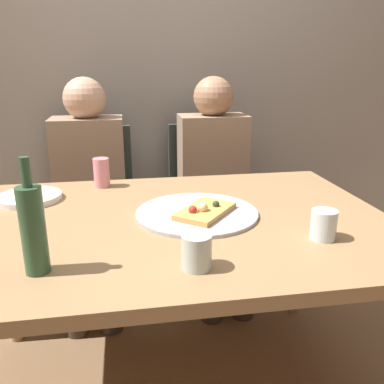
{
  "coord_description": "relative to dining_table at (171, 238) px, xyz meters",
  "views": [
    {
      "loc": [
        -0.14,
        -1.25,
        1.23
      ],
      "look_at": [
        0.09,
        0.12,
        0.78
      ],
      "focal_mm": 37.58,
      "sensor_mm": 36.0,
      "label": 1
    }
  ],
  "objects": [
    {
      "name": "chair_left",
      "position": [
        -0.33,
        0.91,
        -0.15
      ],
      "size": [
        0.44,
        0.44,
        0.9
      ],
      "rotation": [
        0.0,
        0.0,
        3.14
      ],
      "color": "#2D3833",
      "rests_on": "ground_plane"
    },
    {
      "name": "tumbler_near",
      "position": [
        0.43,
        -0.24,
        0.12
      ],
      "size": [
        0.08,
        0.08,
        0.09
      ],
      "primitive_type": "cylinder",
      "color": "silver",
      "rests_on": "dining_table"
    },
    {
      "name": "soda_can",
      "position": [
        -0.24,
        0.41,
        0.13
      ],
      "size": [
        0.07,
        0.07,
        0.12
      ],
      "primitive_type": "cylinder",
      "color": "pink",
      "rests_on": "dining_table"
    },
    {
      "name": "tumbler_far",
      "position": [
        0.03,
        -0.35,
        0.12
      ],
      "size": [
        0.08,
        0.08,
        0.09
      ],
      "primitive_type": "cylinder",
      "color": "#B7C6BC",
      "rests_on": "dining_table"
    },
    {
      "name": "back_wall",
      "position": [
        0.0,
        1.19,
        0.64
      ],
      "size": [
        6.0,
        0.1,
        2.6
      ],
      "primitive_type": "cube",
      "color": "gray",
      "rests_on": "ground_plane"
    },
    {
      "name": "guest_in_sweater",
      "position": [
        -0.33,
        0.76,
        -0.02
      ],
      "size": [
        0.36,
        0.56,
        1.17
      ],
      "rotation": [
        0.0,
        0.0,
        3.14
      ],
      "color": "#937A60",
      "rests_on": "ground_plane"
    },
    {
      "name": "dining_table",
      "position": [
        0.0,
        0.0,
        0.0
      ],
      "size": [
        1.48,
        1.02,
        0.73
      ],
      "color": "#99754C",
      "rests_on": "ground_plane"
    },
    {
      "name": "pizza_slice_last",
      "position": [
        0.11,
        -0.01,
        0.1
      ],
      "size": [
        0.24,
        0.25,
        0.05
      ],
      "color": "tan",
      "rests_on": "pizza_tray"
    },
    {
      "name": "wine_bottle",
      "position": [
        -0.37,
        -0.3,
        0.19
      ],
      "size": [
        0.06,
        0.06,
        0.29
      ],
      "color": "#2D5133",
      "rests_on": "dining_table"
    },
    {
      "name": "pizza_tray",
      "position": [
        0.09,
        0.02,
        0.08
      ],
      "size": [
        0.42,
        0.42,
        0.01
      ],
      "primitive_type": "cylinder",
      "color": "#ADADB2",
      "rests_on": "dining_table"
    },
    {
      "name": "guest_in_beanie",
      "position": [
        0.33,
        0.76,
        -0.02
      ],
      "size": [
        0.36,
        0.56,
        1.17
      ],
      "rotation": [
        0.0,
        0.0,
        3.14
      ],
      "color": "#937A60",
      "rests_on": "ground_plane"
    },
    {
      "name": "chair_right",
      "position": [
        0.33,
        0.91,
        -0.15
      ],
      "size": [
        0.44,
        0.44,
        0.9
      ],
      "rotation": [
        0.0,
        0.0,
        3.14
      ],
      "color": "#2D3833",
      "rests_on": "ground_plane"
    },
    {
      "name": "plate_stack",
      "position": [
        -0.51,
        0.28,
        0.08
      ],
      "size": [
        0.24,
        0.24,
        0.02
      ],
      "primitive_type": "cylinder",
      "color": "white",
      "rests_on": "dining_table"
    }
  ]
}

